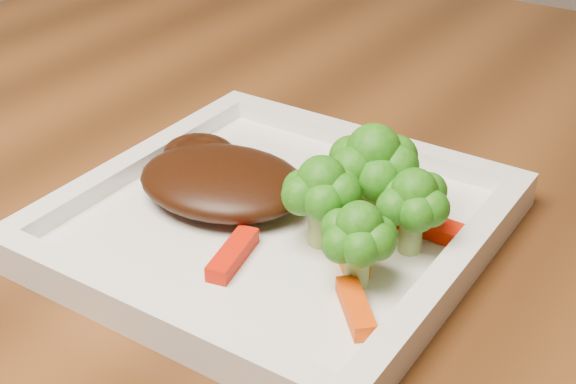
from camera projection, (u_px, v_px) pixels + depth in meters
The scene contains 12 objects.
plate at pixel (276, 227), 0.55m from camera, with size 0.27×0.27×0.01m, color white.
steak at pixel (223, 181), 0.56m from camera, with size 0.12×0.10×0.03m, color black.
broccoli_0 at pixel (372, 176), 0.52m from camera, with size 0.07×0.07×0.07m, color #146F12, non-canonical shape.
broccoli_1 at pixel (413, 207), 0.50m from camera, with size 0.05×0.05×0.06m, color #146911, non-canonical shape.
broccoli_2 at pixel (358, 243), 0.47m from camera, with size 0.05×0.05×0.06m, color #186A11, non-canonical shape.
broccoli_3 at pixel (321, 202), 0.50m from camera, with size 0.06×0.06×0.06m, color #2F7613, non-canonical shape.
carrot_1 at pixel (356, 307), 0.45m from camera, with size 0.05×0.01×0.01m, color #D43C03.
carrot_2 at pixel (233, 254), 0.50m from camera, with size 0.05×0.01×0.01m, color red.
carrot_3 at pixel (436, 229), 0.52m from camera, with size 0.06×0.02×0.01m, color #FF1D04.
carrot_4 at pixel (339, 177), 0.58m from camera, with size 0.05×0.01×0.01m, color #FF6B04.
carrot_5 at pixel (347, 247), 0.51m from camera, with size 0.06×0.01×0.01m, color #DD6703.
carrot_6 at pixel (347, 237), 0.51m from camera, with size 0.05×0.01×0.01m, color #F05C03.
Camera 1 is at (-0.09, -0.37, 1.05)m, focal length 50.00 mm.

